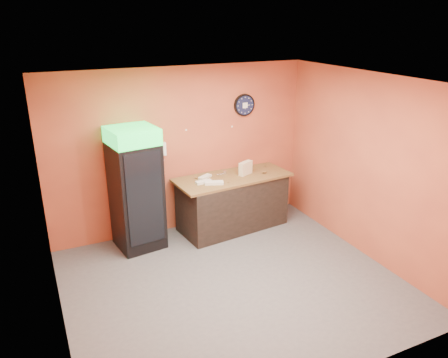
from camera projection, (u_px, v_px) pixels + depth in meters
floor at (233, 283)px, 6.15m from camera, size 4.50×4.50×0.00m
back_wall at (181, 151)px, 7.35m from camera, size 4.50×0.02×2.80m
left_wall at (49, 225)px, 4.76m from camera, size 0.02×4.00×2.80m
right_wall at (368, 167)px, 6.55m from camera, size 0.02×4.00×2.80m
ceiling at (235, 82)px, 5.17m from camera, size 4.50×4.00×0.02m
beverage_cooler at (136, 191)px, 6.81m from camera, size 0.78×0.78×1.97m
prep_counter at (232, 203)px, 7.65m from camera, size 1.91×1.02×0.92m
wall_clock at (244, 105)px, 7.55m from camera, size 0.38×0.06×0.38m
wall_phone at (162, 149)px, 7.14m from camera, size 0.12×0.10×0.22m
butcher_paper at (233, 177)px, 7.48m from camera, size 2.06×1.00×0.04m
sub_roll_stack at (246, 168)px, 7.52m from camera, size 0.29×0.20×0.23m
wrapped_sandwich_left at (204, 182)px, 7.17m from camera, size 0.28×0.12×0.04m
wrapped_sandwich_mid at (214, 183)px, 7.12m from camera, size 0.33×0.22×0.04m
wrapped_sandwich_right at (205, 177)px, 7.39m from camera, size 0.27×0.21×0.04m
kitchen_tool at (225, 172)px, 7.57m from camera, size 0.06×0.06×0.06m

